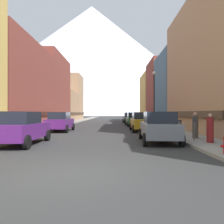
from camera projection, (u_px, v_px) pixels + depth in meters
ground_plane at (71, 174)px, 6.31m from camera, size 400.00×400.00×0.00m
sidewalk_left at (74, 122)px, 41.37m from camera, size 2.50×100.00×0.15m
sidewalk_right at (141, 122)px, 41.26m from camera, size 2.50×100.00×0.15m
storefront_left_2 at (36, 91)px, 38.67m from camera, size 9.86×12.02×11.48m
storefront_left_3 at (58, 107)px, 50.21m from camera, size 8.00×9.98×6.46m
storefront_left_4 at (70, 98)px, 59.71m from camera, size 6.40×8.44×11.71m
storefront_right_2 at (191, 91)px, 31.08m from camera, size 9.08×8.66×9.86m
storefront_right_3 at (169, 93)px, 40.02m from camera, size 7.38×8.55×10.87m
storefront_right_4 at (158, 98)px, 49.84m from camera, size 7.31×10.26×10.20m
car_left_0 at (21, 128)px, 12.06m from camera, size 2.08×4.41×1.78m
car_left_1 at (60, 122)px, 20.75m from camera, size 2.10×4.42×1.78m
car_right_0 at (159, 127)px, 13.01m from camera, size 2.26×4.49×1.78m
car_right_1 at (142, 122)px, 20.96m from camera, size 2.07×4.40×1.78m
car_right_2 at (134, 119)px, 29.04m from camera, size 2.18×4.45×1.78m
car_right_3 at (129, 118)px, 38.32m from camera, size 2.20×4.46×1.78m
parking_meter_near at (194, 125)px, 12.72m from camera, size 0.14×0.10×1.33m
trash_bin_right at (178, 126)px, 17.99m from camera, size 0.59×0.59×0.98m
pedestrian_0 at (210, 129)px, 11.77m from camera, size 0.36×0.36×1.53m
pedestrian_1 at (28, 123)px, 19.35m from camera, size 0.36×0.36×1.53m
pedestrian_2 at (195, 126)px, 13.92m from camera, size 0.36×0.36×1.61m
streetlamp_right at (154, 91)px, 23.16m from camera, size 0.36×0.36×5.86m
mountain_backdrop at (92, 60)px, 266.78m from camera, size 291.90×291.90×128.81m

